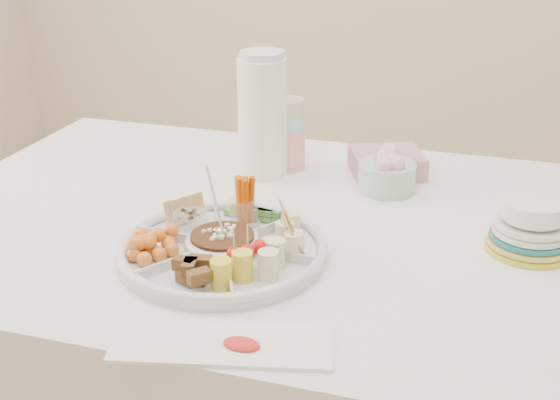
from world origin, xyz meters
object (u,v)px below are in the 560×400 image
(dining_table, at_px, (276,368))
(thermos, at_px, (263,113))
(party_tray, at_px, (223,246))
(plate_stack, at_px, (530,227))

(dining_table, relative_size, thermos, 5.09)
(party_tray, bearing_deg, plate_stack, 19.26)
(plate_stack, bearing_deg, dining_table, -179.98)
(thermos, bearing_deg, plate_stack, -21.30)
(dining_table, height_order, plate_stack, plate_stack)
(dining_table, distance_m, party_tray, 0.45)
(party_tray, height_order, plate_stack, plate_stack)
(thermos, relative_size, plate_stack, 1.92)
(dining_table, xyz_separation_m, party_tray, (-0.04, -0.19, 0.40))
(party_tray, distance_m, thermos, 0.44)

